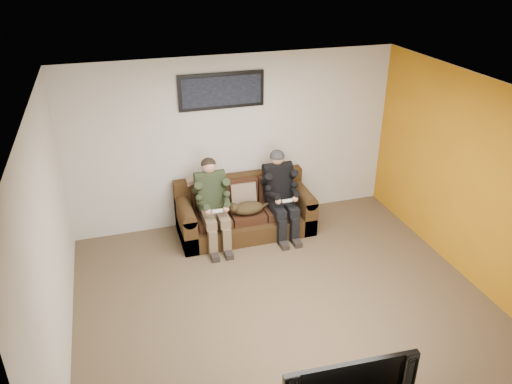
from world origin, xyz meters
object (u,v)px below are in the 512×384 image
object	(u,v)px
person_left	(212,199)
person_right	(280,189)
sofa	(244,212)
television	(344,382)
framed_poster	(222,91)
cat	(247,208)

from	to	relation	value
person_left	person_right	xyz separation A→B (m)	(1.03, 0.00, 0.00)
sofa	television	size ratio (longest dim) A/B	1.77
person_left	television	size ratio (longest dim) A/B	1.11
television	person_right	bearing A→B (deg)	82.22
framed_poster	television	size ratio (longest dim) A/B	1.10
sofa	cat	size ratio (longest dim) A/B	3.05
person_left	framed_poster	bearing A→B (deg)	60.68
television	framed_poster	bearing A→B (deg)	93.45
television	person_left	bearing A→B (deg)	98.44
person_right	cat	distance (m)	0.57
sofa	cat	xyz separation A→B (m)	(-0.02, -0.23, 0.19)
sofa	television	bearing A→B (deg)	-93.04
cat	television	size ratio (longest dim) A/B	0.58
sofa	person_right	size ratio (longest dim) A/B	1.59
sofa	person_right	distance (m)	0.67
sofa	person_right	xyz separation A→B (m)	(0.52, -0.17, 0.39)
cat	framed_poster	distance (m)	1.73
cat	television	distance (m)	3.55
person_right	framed_poster	size ratio (longest dim) A/B	1.01
framed_poster	television	world-z (taller)	framed_poster
person_right	cat	xyz separation A→B (m)	(-0.53, -0.07, -0.20)
sofa	person_left	world-z (taller)	person_left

